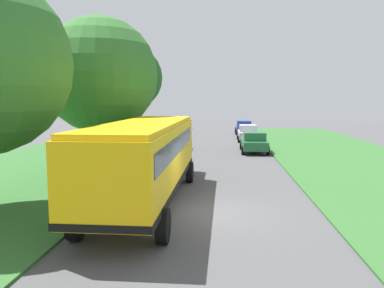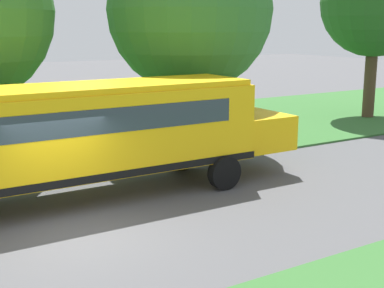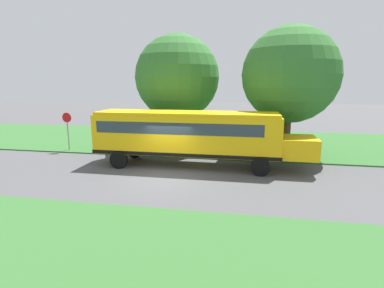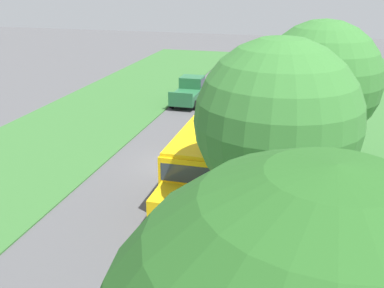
{
  "view_description": "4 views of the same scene",
  "coord_description": "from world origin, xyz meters",
  "px_view_note": "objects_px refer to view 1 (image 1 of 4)",
  "views": [
    {
      "loc": [
        0.56,
        -12.87,
        3.96
      ],
      "look_at": [
        -0.96,
        4.48,
        1.92
      ],
      "focal_mm": 35.0,
      "sensor_mm": 36.0,
      "label": 1
    },
    {
      "loc": [
        11.22,
        -3.75,
        4.68
      ],
      "look_at": [
        -0.66,
        3.54,
        1.6
      ],
      "focal_mm": 50.0,
      "sensor_mm": 36.0,
      "label": 2
    },
    {
      "loc": [
        14.33,
        4.15,
        4.78
      ],
      "look_at": [
        -1.78,
        1.17,
        1.43
      ],
      "focal_mm": 28.0,
      "sensor_mm": 36.0,
      "label": 3
    },
    {
      "loc": [
        -7.09,
        22.6,
        10.28
      ],
      "look_at": [
        -1.29,
        0.98,
        1.8
      ],
      "focal_mm": 42.0,
      "sensor_mm": 36.0,
      "label": 4
    }
  ],
  "objects_px": {
    "school_bus": "(147,154)",
    "car_silver_middle": "(248,132)",
    "oak_tree_far_end": "(132,78)",
    "oak_tree_roadside_mid": "(101,73)",
    "car_blue_furthest": "(244,126)",
    "car_green_nearest": "(254,141)"
  },
  "relations": [
    {
      "from": "school_bus",
      "to": "car_blue_furthest",
      "type": "relative_size",
      "value": 2.82
    },
    {
      "from": "car_green_nearest",
      "to": "car_silver_middle",
      "type": "relative_size",
      "value": 1.0
    },
    {
      "from": "car_blue_furthest",
      "to": "oak_tree_far_end",
      "type": "distance_m",
      "value": 17.23
    },
    {
      "from": "school_bus",
      "to": "oak_tree_far_end",
      "type": "xyz_separation_m",
      "value": [
        -4.9,
        17.54,
        3.86
      ]
    },
    {
      "from": "car_silver_middle",
      "to": "car_blue_furthest",
      "type": "distance_m",
      "value": 7.78
    },
    {
      "from": "car_green_nearest",
      "to": "car_silver_middle",
      "type": "bearing_deg",
      "value": 90.0
    },
    {
      "from": "school_bus",
      "to": "car_green_nearest",
      "type": "distance_m",
      "value": 15.72
    },
    {
      "from": "oak_tree_roadside_mid",
      "to": "oak_tree_far_end",
      "type": "distance_m",
      "value": 11.86
    },
    {
      "from": "school_bus",
      "to": "oak_tree_roadside_mid",
      "type": "height_order",
      "value": "oak_tree_roadside_mid"
    },
    {
      "from": "car_blue_furthest",
      "to": "car_green_nearest",
      "type": "bearing_deg",
      "value": -90.0
    },
    {
      "from": "car_silver_middle",
      "to": "car_blue_furthest",
      "type": "bearing_deg",
      "value": 90.0
    },
    {
      "from": "school_bus",
      "to": "oak_tree_far_end",
      "type": "height_order",
      "value": "oak_tree_far_end"
    },
    {
      "from": "car_silver_middle",
      "to": "oak_tree_roadside_mid",
      "type": "bearing_deg",
      "value": -117.22
    },
    {
      "from": "car_silver_middle",
      "to": "oak_tree_roadside_mid",
      "type": "xyz_separation_m",
      "value": [
        -8.8,
        -17.11,
        4.5
      ]
    },
    {
      "from": "car_silver_middle",
      "to": "car_blue_furthest",
      "type": "xyz_separation_m",
      "value": [
        0.0,
        7.78,
        0.0
      ]
    },
    {
      "from": "school_bus",
      "to": "car_silver_middle",
      "type": "relative_size",
      "value": 2.82
    },
    {
      "from": "school_bus",
      "to": "car_silver_middle",
      "type": "xyz_separation_m",
      "value": [
        5.16,
        22.86,
        -1.05
      ]
    },
    {
      "from": "car_green_nearest",
      "to": "oak_tree_roadside_mid",
      "type": "distance_m",
      "value": 13.41
    },
    {
      "from": "school_bus",
      "to": "car_green_nearest",
      "type": "height_order",
      "value": "school_bus"
    },
    {
      "from": "car_green_nearest",
      "to": "car_blue_furthest",
      "type": "relative_size",
      "value": 1.0
    },
    {
      "from": "oak_tree_far_end",
      "to": "oak_tree_roadside_mid",
      "type": "bearing_deg",
      "value": -83.9
    },
    {
      "from": "car_green_nearest",
      "to": "oak_tree_roadside_mid",
      "type": "height_order",
      "value": "oak_tree_roadside_mid"
    }
  ]
}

